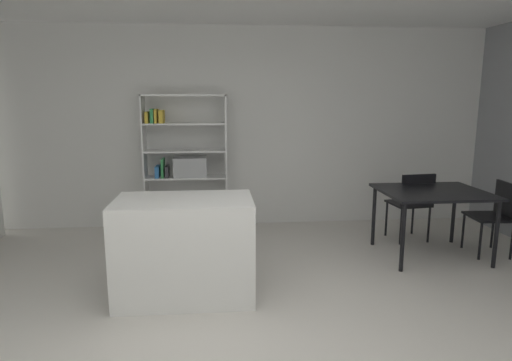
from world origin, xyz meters
TOP-DOWN VIEW (x-y plane):
  - ground_plane at (0.00, 0.00)m, footprint 10.22×10.22m
  - back_partition at (0.00, 3.19)m, footprint 7.42×0.06m
  - kitchen_island at (-0.46, 0.85)m, footprint 1.22×0.72m
  - open_bookshelf at (-0.61, 2.90)m, footprint 1.10×0.31m
  - dining_table at (2.27, 1.66)m, footprint 1.15×0.97m
  - dining_chair_window_side at (3.05, 1.65)m, footprint 0.45×0.49m
  - dining_chair_far at (2.28, 2.17)m, footprint 0.49×0.48m

SIDE VIEW (x-z plane):
  - ground_plane at x=0.00m, z-range 0.00..0.00m
  - kitchen_island at x=-0.46m, z-range 0.00..0.92m
  - dining_chair_window_side at x=3.05m, z-range 0.09..0.94m
  - dining_chair_far at x=2.28m, z-range 0.10..0.98m
  - dining_table at x=2.27m, z-range 0.31..1.08m
  - open_bookshelf at x=-0.61m, z-range -0.01..1.83m
  - back_partition at x=0.00m, z-range 0.00..2.76m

